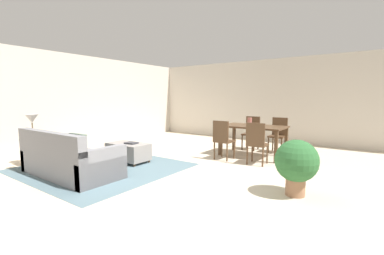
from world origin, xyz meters
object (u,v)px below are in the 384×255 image
book_on_ottoman (131,143)px  potted_plant (296,163)px  dining_chair_far_right (278,133)px  vase_centerpiece (250,122)px  table_lamp (32,120)px  dining_chair_far_left (252,131)px  couch (69,160)px  dining_chair_near_right (256,141)px  dining_table (253,130)px  dining_chair_near_left (223,138)px  side_table (34,144)px  ottoman_table (128,151)px

book_on_ottoman → potted_plant: potted_plant is taller
dining_chair_far_right → vase_centerpiece: 1.01m
vase_centerpiece → book_on_ottoman: 2.91m
potted_plant → table_lamp: bearing=-164.1°
table_lamp → dining_chair_far_left: table_lamp is taller
couch → book_on_ottoman: size_ratio=7.88×
couch → vase_centerpiece: size_ratio=10.61×
dining_chair_near_right → table_lamp: bearing=-144.4°
dining_table → vase_centerpiece: (-0.09, -0.01, 0.19)m
couch → table_lamp: table_lamp is taller
table_lamp → vase_centerpiece: bearing=46.4°
couch → dining_chair_near_left: bearing=57.7°
dining_chair_near_left → side_table: bearing=-137.8°
table_lamp → dining_chair_near_left: 4.17m
side_table → ottoman_table: bearing=44.1°
table_lamp → dining_chair_far_right: 5.87m
table_lamp → book_on_ottoman: size_ratio=2.02×
vase_centerpiece → potted_plant: size_ratio=0.23×
dining_chair_far_left → dining_chair_near_right: bearing=-64.1°
dining_chair_far_right → dining_table: bearing=-114.6°
dining_chair_far_left → vase_centerpiece: 0.92m
dining_chair_far_right → book_on_ottoman: 3.82m
side_table → table_lamp: 0.53m
table_lamp → vase_centerpiece: (3.39, 3.57, -0.13)m
dining_chair_near_left → vase_centerpiece: size_ratio=4.76×
table_lamp → dining_table: 5.00m
dining_chair_near_right → couch: bearing=-132.9°
side_table → dining_table: size_ratio=0.37×
side_table → table_lamp: bearing=-166.0°
dining_chair_far_left → ottoman_table: bearing=-119.5°
ottoman_table → dining_chair_far_right: 3.90m
couch → dining_chair_near_left: 3.27m
couch → dining_chair_near_right: 3.77m
dining_chair_far_left → dining_table: bearing=-65.4°
couch → table_lamp: 1.50m
book_on_ottoman → dining_chair_far_right: bearing=52.5°
side_table → dining_chair_far_right: dining_chair_far_right is taller
dining_chair_near_left → dining_chair_near_right: 0.82m
couch → book_on_ottoman: couch is taller
table_lamp → potted_plant: size_ratio=0.63×
dining_chair_far_left → book_on_ottoman: dining_chair_far_left is taller
ottoman_table → dining_table: bearing=46.8°
dining_table → book_on_ottoman: size_ratio=5.89×
side_table → potted_plant: (5.03, 1.43, 0.04)m
dining_chair_near_left → ottoman_table: bearing=-139.4°
ottoman_table → potted_plant: potted_plant is taller
dining_table → dining_chair_near_left: (-0.42, -0.79, -0.14)m
table_lamp → dining_table: size_ratio=0.34×
book_on_ottoman → dining_chair_near_right: bearing=31.1°
dining_chair_far_right → potted_plant: bearing=-68.4°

